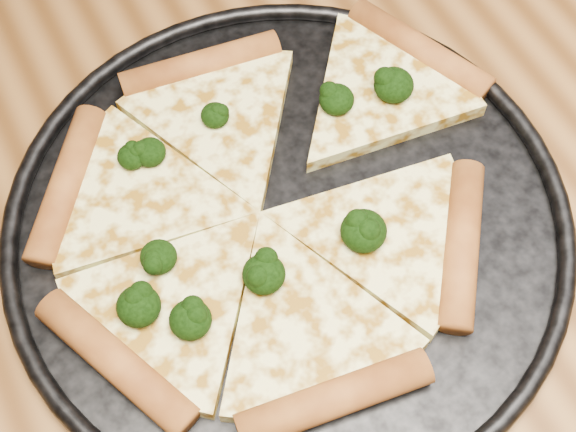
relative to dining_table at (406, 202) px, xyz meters
name	(u,v)px	position (x,y,z in m)	size (l,w,h in m)	color
ground	(351,419)	(0.00, 0.00, -0.66)	(4.00, 4.00, 0.00)	brown
dining_table	(406,202)	(0.00, 0.00, 0.00)	(1.20, 0.90, 0.75)	brown
pizza_pan	(288,222)	(-0.12, -0.02, 0.10)	(0.38, 0.38, 0.02)	black
pizza	(268,205)	(-0.13, -0.01, 0.11)	(0.36, 0.30, 0.02)	#FFFA9C
broccoli_florets	(260,205)	(-0.13, -0.01, 0.12)	(0.25, 0.16, 0.02)	black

